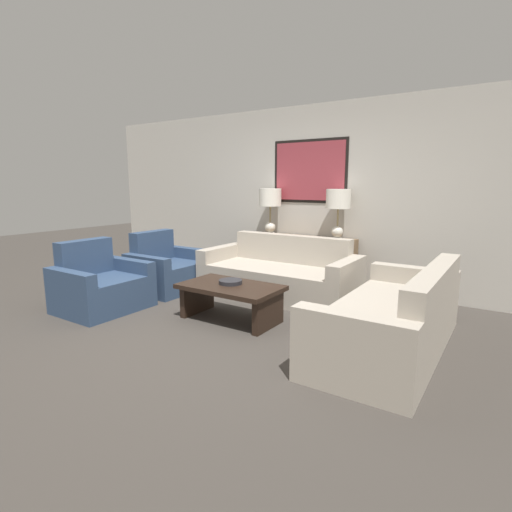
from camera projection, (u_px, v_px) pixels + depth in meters
name	position (u px, v px, depth m)	size (l,w,h in m)	color
ground_plane	(205.00, 330.00, 4.21)	(20.00, 20.00, 0.00)	#3D3833
back_wall	(311.00, 196.00, 6.00)	(8.10, 0.12, 2.65)	beige
console_table	(301.00, 261.00, 5.95)	(1.60, 0.37, 0.75)	brown
table_lamp_left	(270.00, 201.00, 6.09)	(0.34, 0.34, 0.69)	silver
table_lamp_right	(338.00, 203.00, 5.50)	(0.34, 0.34, 0.69)	silver
couch_by_back_wall	(279.00, 276.00, 5.43)	(2.12, 0.92, 0.81)	#ADA393
couch_by_side	(393.00, 321.00, 3.67)	(0.92, 2.12, 0.81)	#ADA393
coffee_table	(231.00, 294.00, 4.47)	(1.12, 0.66, 0.41)	black
decorative_bowl	(231.00, 282.00, 4.50)	(0.27, 0.27, 0.04)	#232328
armchair_near_back_wall	(167.00, 271.00, 5.78)	(0.82, 0.98, 0.84)	navy
armchair_near_camera	(101.00, 287.00, 4.87)	(0.82, 0.98, 0.84)	navy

